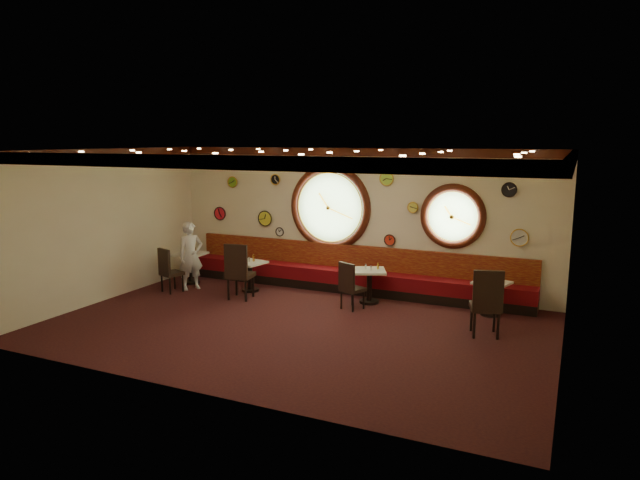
% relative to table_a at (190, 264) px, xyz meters
% --- Properties ---
extents(floor, '(9.00, 6.00, 0.00)m').
position_rel_table_a_xyz_m(floor, '(3.74, -1.85, -0.46)').
color(floor, black).
rests_on(floor, ground).
extents(ceiling, '(9.00, 6.00, 0.02)m').
position_rel_table_a_xyz_m(ceiling, '(3.74, -1.85, 2.74)').
color(ceiling, gold).
rests_on(ceiling, wall_back).
extents(wall_back, '(9.00, 0.02, 3.20)m').
position_rel_table_a_xyz_m(wall_back, '(3.74, 1.15, 1.14)').
color(wall_back, '#EBE3C4').
rests_on(wall_back, floor).
extents(wall_front, '(9.00, 0.02, 3.20)m').
position_rel_table_a_xyz_m(wall_front, '(3.74, -4.85, 1.14)').
color(wall_front, '#EBE3C4').
rests_on(wall_front, floor).
extents(wall_left, '(0.02, 6.00, 3.20)m').
position_rel_table_a_xyz_m(wall_left, '(-0.76, -1.85, 1.14)').
color(wall_left, '#EBE3C4').
rests_on(wall_left, floor).
extents(wall_right, '(0.02, 6.00, 3.20)m').
position_rel_table_a_xyz_m(wall_right, '(8.24, -1.85, 1.14)').
color(wall_right, '#EBE3C4').
rests_on(wall_right, floor).
extents(molding_back, '(9.00, 0.10, 0.18)m').
position_rel_table_a_xyz_m(molding_back, '(3.74, 1.10, 2.65)').
color(molding_back, '#3A130A').
rests_on(molding_back, wall_back).
extents(molding_front, '(9.00, 0.10, 0.18)m').
position_rel_table_a_xyz_m(molding_front, '(3.74, -4.80, 2.65)').
color(molding_front, '#3A130A').
rests_on(molding_front, wall_back).
extents(molding_left, '(0.10, 6.00, 0.18)m').
position_rel_table_a_xyz_m(molding_left, '(-0.71, -1.85, 2.65)').
color(molding_left, '#3A130A').
rests_on(molding_left, wall_back).
extents(molding_right, '(0.10, 6.00, 0.18)m').
position_rel_table_a_xyz_m(molding_right, '(8.19, -1.85, 2.65)').
color(molding_right, '#3A130A').
rests_on(molding_right, wall_back).
extents(banquette_base, '(8.00, 0.55, 0.20)m').
position_rel_table_a_xyz_m(banquette_base, '(3.74, 0.87, -0.36)').
color(banquette_base, black).
rests_on(banquette_base, floor).
extents(banquette_seat, '(8.00, 0.55, 0.30)m').
position_rel_table_a_xyz_m(banquette_seat, '(3.74, 0.87, -0.11)').
color(banquette_seat, '#5D070F').
rests_on(banquette_seat, banquette_base).
extents(banquette_back, '(8.00, 0.10, 0.55)m').
position_rel_table_a_xyz_m(banquette_back, '(3.74, 1.09, 0.29)').
color(banquette_back, '#65080F').
rests_on(banquette_back, wall_back).
extents(porthole_left_glass, '(1.66, 0.02, 1.66)m').
position_rel_table_a_xyz_m(porthole_left_glass, '(3.14, 1.14, 1.39)').
color(porthole_left_glass, '#8EBC71').
rests_on(porthole_left_glass, wall_back).
extents(porthole_left_frame, '(1.98, 0.18, 1.98)m').
position_rel_table_a_xyz_m(porthole_left_frame, '(3.14, 1.13, 1.39)').
color(porthole_left_frame, '#3A130A').
rests_on(porthole_left_frame, wall_back).
extents(porthole_left_ring, '(1.61, 0.03, 1.61)m').
position_rel_table_a_xyz_m(porthole_left_ring, '(3.14, 1.10, 1.39)').
color(porthole_left_ring, gold).
rests_on(porthole_left_ring, wall_back).
extents(porthole_right_glass, '(1.10, 0.02, 1.10)m').
position_rel_table_a_xyz_m(porthole_right_glass, '(5.94, 1.14, 1.34)').
color(porthole_right_glass, '#8EBC71').
rests_on(porthole_right_glass, wall_back).
extents(porthole_right_frame, '(1.38, 0.18, 1.38)m').
position_rel_table_a_xyz_m(porthole_right_frame, '(5.94, 1.13, 1.34)').
color(porthole_right_frame, '#3A130A').
rests_on(porthole_right_frame, wall_back).
extents(porthole_right_ring, '(1.09, 0.03, 1.09)m').
position_rel_table_a_xyz_m(porthole_right_ring, '(5.94, 1.10, 1.34)').
color(porthole_right_ring, gold).
rests_on(porthole_right_ring, wall_back).
extents(wall_clock_0, '(0.22, 0.03, 0.22)m').
position_rel_table_a_xyz_m(wall_clock_0, '(5.09, 1.11, 1.49)').
color(wall_clock_0, '#DFD34A').
rests_on(wall_clock_0, wall_back).
extents(wall_clock_1, '(0.34, 0.03, 0.34)m').
position_rel_table_a_xyz_m(wall_clock_1, '(7.29, 1.11, 0.99)').
color(wall_clock_1, silver).
rests_on(wall_clock_1, wall_back).
extents(wall_clock_2, '(0.32, 0.03, 0.32)m').
position_rel_table_a_xyz_m(wall_clock_2, '(0.14, 1.11, 1.09)').
color(wall_clock_2, red).
rests_on(wall_clock_2, wall_back).
extents(wall_clock_3, '(0.20, 0.03, 0.20)m').
position_rel_table_a_xyz_m(wall_clock_3, '(1.84, 1.11, 0.74)').
color(wall_clock_3, silver).
rests_on(wall_clock_3, wall_back).
extents(wall_clock_4, '(0.36, 0.03, 0.36)m').
position_rel_table_a_xyz_m(wall_clock_4, '(1.44, 1.11, 1.04)').
color(wall_clock_4, yellow).
rests_on(wall_clock_4, wall_back).
extents(wall_clock_5, '(0.28, 0.03, 0.28)m').
position_rel_table_a_xyz_m(wall_clock_5, '(7.04, 1.11, 1.94)').
color(wall_clock_5, black).
rests_on(wall_clock_5, wall_back).
extents(wall_clock_6, '(0.24, 0.03, 0.24)m').
position_rel_table_a_xyz_m(wall_clock_6, '(4.59, 1.11, 0.74)').
color(wall_clock_6, red).
rests_on(wall_clock_6, wall_back).
extents(wall_clock_7, '(0.26, 0.03, 0.26)m').
position_rel_table_a_xyz_m(wall_clock_7, '(0.54, 1.11, 1.89)').
color(wall_clock_7, '#66AB22').
rests_on(wall_clock_7, wall_back).
extents(wall_clock_8, '(0.30, 0.03, 0.30)m').
position_rel_table_a_xyz_m(wall_clock_8, '(4.49, 1.11, 2.09)').
color(wall_clock_8, '#A2DC44').
rests_on(wall_clock_8, wall_back).
extents(wall_clock_9, '(0.24, 0.03, 0.24)m').
position_rel_table_a_xyz_m(wall_clock_9, '(1.74, 1.11, 1.99)').
color(wall_clock_9, black).
rests_on(wall_clock_9, wall_back).
extents(table_a, '(0.68, 0.68, 0.73)m').
position_rel_table_a_xyz_m(table_a, '(0.00, 0.00, 0.00)').
color(table_a, black).
rests_on(table_a, floor).
extents(table_b, '(0.73, 0.73, 0.68)m').
position_rel_table_a_xyz_m(table_b, '(1.68, -0.04, -0.03)').
color(table_b, black).
rests_on(table_b, floor).
extents(table_c, '(0.86, 0.86, 0.71)m').
position_rel_table_a_xyz_m(table_c, '(4.45, 0.18, -0.01)').
color(table_c, black).
rests_on(table_c, floor).
extents(table_d, '(0.77, 0.77, 0.67)m').
position_rel_table_a_xyz_m(table_d, '(6.90, 0.36, -0.04)').
color(table_d, black).
rests_on(table_d, floor).
extents(chair_a, '(0.53, 0.53, 0.62)m').
position_rel_table_a_xyz_m(chair_a, '(0.09, -0.90, 0.12)').
color(chair_a, black).
rests_on(chair_a, floor).
extents(chair_b, '(0.58, 0.58, 0.76)m').
position_rel_table_a_xyz_m(chair_b, '(1.83, -0.75, 0.24)').
color(chair_b, black).
rests_on(chair_b, floor).
extents(chair_c, '(0.53, 0.53, 0.60)m').
position_rel_table_a_xyz_m(chair_c, '(4.25, -0.45, 0.10)').
color(chair_c, black).
rests_on(chair_c, floor).
extents(chair_d, '(0.63, 0.63, 0.75)m').
position_rel_table_a_xyz_m(chair_d, '(6.99, -0.97, 0.23)').
color(chair_d, black).
rests_on(chair_d, floor).
extents(condiment_a_salt, '(0.04, 0.04, 0.11)m').
position_rel_table_a_xyz_m(condiment_a_salt, '(-0.02, 0.00, 0.32)').
color(condiment_a_salt, silver).
rests_on(condiment_a_salt, table_a).
extents(condiment_b_salt, '(0.03, 0.03, 0.09)m').
position_rel_table_a_xyz_m(condiment_b_salt, '(1.63, 0.02, 0.26)').
color(condiment_b_salt, silver).
rests_on(condiment_b_salt, table_b).
extents(condiment_c_salt, '(0.04, 0.04, 0.11)m').
position_rel_table_a_xyz_m(condiment_c_salt, '(4.35, 0.22, 0.31)').
color(condiment_c_salt, silver).
rests_on(condiment_c_salt, table_c).
extents(condiment_d_salt, '(0.03, 0.03, 0.09)m').
position_rel_table_a_xyz_m(condiment_d_salt, '(6.80, 0.39, 0.26)').
color(condiment_d_salt, silver).
rests_on(condiment_d_salt, table_d).
extents(condiment_a_pepper, '(0.03, 0.03, 0.10)m').
position_rel_table_a_xyz_m(condiment_a_pepper, '(0.01, -0.06, 0.32)').
color(condiment_a_pepper, silver).
rests_on(condiment_a_pepper, table_a).
extents(condiment_b_pepper, '(0.04, 0.04, 0.10)m').
position_rel_table_a_xyz_m(condiment_b_pepper, '(1.67, -0.04, 0.27)').
color(condiment_b_pepper, silver).
rests_on(condiment_b_pepper, table_b).
extents(condiment_c_pepper, '(0.04, 0.04, 0.10)m').
position_rel_table_a_xyz_m(condiment_c_pepper, '(4.50, 0.14, 0.30)').
color(condiment_c_pepper, silver).
rests_on(condiment_c_pepper, table_c).
extents(condiment_d_pepper, '(0.03, 0.03, 0.09)m').
position_rel_table_a_xyz_m(condiment_d_pepper, '(6.95, 0.31, 0.26)').
color(condiment_d_pepper, '#B9B9BE').
rests_on(condiment_d_pepper, table_d).
extents(condiment_a_bottle, '(0.04, 0.04, 0.14)m').
position_rel_table_a_xyz_m(condiment_a_bottle, '(0.14, 0.02, 0.34)').
color(condiment_a_bottle, gold).
rests_on(condiment_a_bottle, table_a).
extents(condiment_b_bottle, '(0.05, 0.05, 0.16)m').
position_rel_table_a_xyz_m(condiment_b_bottle, '(1.74, 0.04, 0.30)').
color(condiment_b_bottle, gold).
rests_on(condiment_b_bottle, table_b).
extents(condiment_c_bottle, '(0.04, 0.04, 0.14)m').
position_rel_table_a_xyz_m(condiment_c_bottle, '(4.59, 0.31, 0.32)').
color(condiment_c_bottle, gold).
rests_on(condiment_c_bottle, table_c).
extents(condiment_d_bottle, '(0.05, 0.05, 0.17)m').
position_rel_table_a_xyz_m(condiment_d_bottle, '(7.00, 0.48, 0.30)').
color(condiment_d_bottle, gold).
rests_on(condiment_d_bottle, table_d).
extents(waiter, '(0.62, 0.68, 1.55)m').
position_rel_table_a_xyz_m(waiter, '(0.36, -0.44, 0.32)').
color(waiter, silver).
rests_on(waiter, floor).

